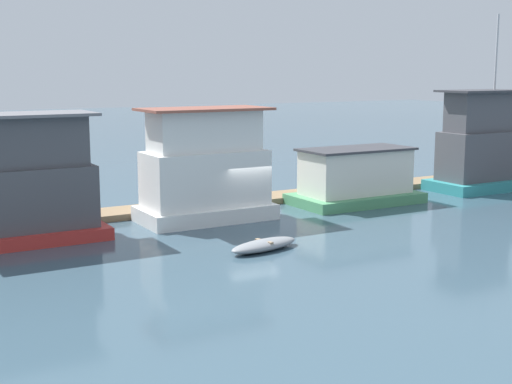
% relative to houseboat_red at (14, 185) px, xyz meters
% --- Properties ---
extents(ground_plane, '(200.00, 200.00, 0.00)m').
position_rel_houseboat_red_xyz_m(ground_plane, '(10.25, -0.57, -2.32)').
color(ground_plane, '#385160').
extents(dock_walkway, '(51.00, 2.11, 0.30)m').
position_rel_houseboat_red_xyz_m(dock_walkway, '(10.25, 2.75, -2.17)').
color(dock_walkway, '#846B4C').
rests_on(dock_walkway, ground_plane).
extents(houseboat_red, '(7.02, 3.49, 5.17)m').
position_rel_houseboat_red_xyz_m(houseboat_red, '(0.00, 0.00, 0.00)').
color(houseboat_red, red).
rests_on(houseboat_red, ground_plane).
extents(houseboat_white, '(6.11, 3.21, 5.18)m').
position_rel_houseboat_red_xyz_m(houseboat_white, '(8.48, 0.01, -0.01)').
color(houseboat_white, white).
rests_on(houseboat_white, ground_plane).
extents(houseboat_green, '(6.69, 3.66, 2.89)m').
position_rel_houseboat_red_xyz_m(houseboat_green, '(17.11, -0.03, -1.00)').
color(houseboat_green, '#4C9360').
rests_on(houseboat_green, ground_plane).
extents(houseboat_teal, '(5.59, 3.29, 9.99)m').
position_rel_houseboat_red_xyz_m(houseboat_teal, '(25.87, -0.14, 0.15)').
color(houseboat_teal, teal).
rests_on(houseboat_teal, ground_plane).
extents(dinghy_grey, '(3.33, 1.71, 0.41)m').
position_rel_houseboat_red_xyz_m(dinghy_grey, '(7.97, -6.20, -2.11)').
color(dinghy_grey, gray).
rests_on(dinghy_grey, ground_plane).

